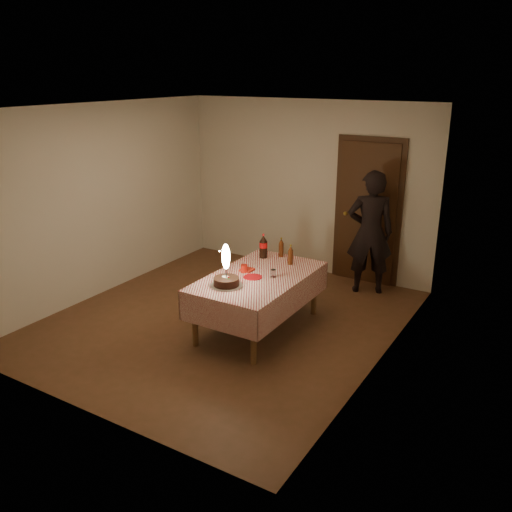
{
  "coord_description": "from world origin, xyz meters",
  "views": [
    {
      "loc": [
        3.55,
        -5.09,
        2.98
      ],
      "look_at": [
        0.48,
        -0.02,
        0.95
      ],
      "focal_mm": 38.0,
      "sensor_mm": 36.0,
      "label": 1
    }
  ],
  "objects_px": {
    "red_plate": "(253,277)",
    "cola_bottle": "(263,246)",
    "amber_bottle_left": "(281,248)",
    "clear_cup": "(273,273)",
    "red_cup": "(244,269)",
    "amber_bottle_right": "(290,255)",
    "dining_table": "(258,283)",
    "birthday_cake": "(226,276)",
    "photographer": "(370,232)"
  },
  "relations": [
    {
      "from": "dining_table",
      "to": "cola_bottle",
      "type": "relative_size",
      "value": 5.42
    },
    {
      "from": "red_cup",
      "to": "amber_bottle_left",
      "type": "bearing_deg",
      "value": 82.94
    },
    {
      "from": "birthday_cake",
      "to": "cola_bottle",
      "type": "distance_m",
      "value": 1.05
    },
    {
      "from": "dining_table",
      "to": "amber_bottle_right",
      "type": "distance_m",
      "value": 0.6
    },
    {
      "from": "red_plate",
      "to": "amber_bottle_left",
      "type": "distance_m",
      "value": 0.85
    },
    {
      "from": "cola_bottle",
      "to": "amber_bottle_left",
      "type": "distance_m",
      "value": 0.24
    },
    {
      "from": "clear_cup",
      "to": "red_cup",
      "type": "bearing_deg",
      "value": -171.99
    },
    {
      "from": "red_plate",
      "to": "red_cup",
      "type": "distance_m",
      "value": 0.2
    },
    {
      "from": "dining_table",
      "to": "amber_bottle_right",
      "type": "xyz_separation_m",
      "value": [
        0.14,
        0.54,
        0.21
      ]
    },
    {
      "from": "cola_bottle",
      "to": "amber_bottle_right",
      "type": "xyz_separation_m",
      "value": [
        0.42,
        -0.05,
        -0.03
      ]
    },
    {
      "from": "clear_cup",
      "to": "amber_bottle_right",
      "type": "distance_m",
      "value": 0.5
    },
    {
      "from": "amber_bottle_left",
      "to": "clear_cup",
      "type": "bearing_deg",
      "value": -68.44
    },
    {
      "from": "clear_cup",
      "to": "amber_bottle_left",
      "type": "height_order",
      "value": "amber_bottle_left"
    },
    {
      "from": "amber_bottle_left",
      "to": "amber_bottle_right",
      "type": "relative_size",
      "value": 1.0
    },
    {
      "from": "clear_cup",
      "to": "amber_bottle_right",
      "type": "xyz_separation_m",
      "value": [
        -0.03,
        0.49,
        0.07
      ]
    },
    {
      "from": "dining_table",
      "to": "birthday_cake",
      "type": "xyz_separation_m",
      "value": [
        -0.14,
        -0.45,
        0.21
      ]
    },
    {
      "from": "amber_bottle_left",
      "to": "photographer",
      "type": "bearing_deg",
      "value": 53.11
    },
    {
      "from": "red_cup",
      "to": "amber_bottle_right",
      "type": "xyz_separation_m",
      "value": [
        0.34,
        0.55,
        0.07
      ]
    },
    {
      "from": "birthday_cake",
      "to": "cola_bottle",
      "type": "height_order",
      "value": "birthday_cake"
    },
    {
      "from": "clear_cup",
      "to": "red_plate",
      "type": "bearing_deg",
      "value": -144.99
    },
    {
      "from": "amber_bottle_left",
      "to": "photographer",
      "type": "relative_size",
      "value": 0.15
    },
    {
      "from": "red_plate",
      "to": "amber_bottle_right",
      "type": "distance_m",
      "value": 0.66
    },
    {
      "from": "red_plate",
      "to": "cola_bottle",
      "type": "height_order",
      "value": "cola_bottle"
    },
    {
      "from": "clear_cup",
      "to": "cola_bottle",
      "type": "xyz_separation_m",
      "value": [
        -0.45,
        0.54,
        0.11
      ]
    },
    {
      "from": "cola_bottle",
      "to": "photographer",
      "type": "distance_m",
      "value": 1.58
    },
    {
      "from": "clear_cup",
      "to": "amber_bottle_left",
      "type": "distance_m",
      "value": 0.75
    },
    {
      "from": "red_plate",
      "to": "birthday_cake",
      "type": "bearing_deg",
      "value": -108.21
    },
    {
      "from": "red_cup",
      "to": "photographer",
      "type": "distance_m",
      "value": 2.04
    },
    {
      "from": "clear_cup",
      "to": "amber_bottle_right",
      "type": "bearing_deg",
      "value": 93.71
    },
    {
      "from": "photographer",
      "to": "red_plate",
      "type": "bearing_deg",
      "value": -110.84
    },
    {
      "from": "clear_cup",
      "to": "cola_bottle",
      "type": "bearing_deg",
      "value": 129.85
    },
    {
      "from": "amber_bottle_right",
      "to": "photographer",
      "type": "relative_size",
      "value": 0.15
    },
    {
      "from": "photographer",
      "to": "birthday_cake",
      "type": "bearing_deg",
      "value": -110.42
    },
    {
      "from": "red_cup",
      "to": "clear_cup",
      "type": "xyz_separation_m",
      "value": [
        0.37,
        0.05,
        -0.01
      ]
    },
    {
      "from": "amber_bottle_left",
      "to": "red_cup",
      "type": "bearing_deg",
      "value": -97.06
    },
    {
      "from": "red_cup",
      "to": "cola_bottle",
      "type": "distance_m",
      "value": 0.61
    },
    {
      "from": "amber_bottle_right",
      "to": "red_plate",
      "type": "bearing_deg",
      "value": -104.52
    },
    {
      "from": "clear_cup",
      "to": "cola_bottle",
      "type": "distance_m",
      "value": 0.71
    },
    {
      "from": "dining_table",
      "to": "red_plate",
      "type": "xyz_separation_m",
      "value": [
        -0.02,
        -0.09,
        0.1
      ]
    },
    {
      "from": "red_cup",
      "to": "dining_table",
      "type": "bearing_deg",
      "value": 0.29
    },
    {
      "from": "photographer",
      "to": "amber_bottle_right",
      "type": "bearing_deg",
      "value": -113.78
    },
    {
      "from": "dining_table",
      "to": "red_cup",
      "type": "relative_size",
      "value": 17.2
    },
    {
      "from": "dining_table",
      "to": "amber_bottle_left",
      "type": "height_order",
      "value": "amber_bottle_left"
    },
    {
      "from": "birthday_cake",
      "to": "photographer",
      "type": "xyz_separation_m",
      "value": [
        0.85,
        2.28,
        0.06
      ]
    },
    {
      "from": "dining_table",
      "to": "birthday_cake",
      "type": "bearing_deg",
      "value": -107.55
    },
    {
      "from": "birthday_cake",
      "to": "clear_cup",
      "type": "height_order",
      "value": "birthday_cake"
    },
    {
      "from": "dining_table",
      "to": "red_plate",
      "type": "height_order",
      "value": "red_plate"
    },
    {
      "from": "photographer",
      "to": "red_cup",
      "type": "bearing_deg",
      "value": -116.25
    },
    {
      "from": "amber_bottle_right",
      "to": "birthday_cake",
      "type": "bearing_deg",
      "value": -105.9
    },
    {
      "from": "birthday_cake",
      "to": "red_cup",
      "type": "bearing_deg",
      "value": 96.52
    }
  ]
}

